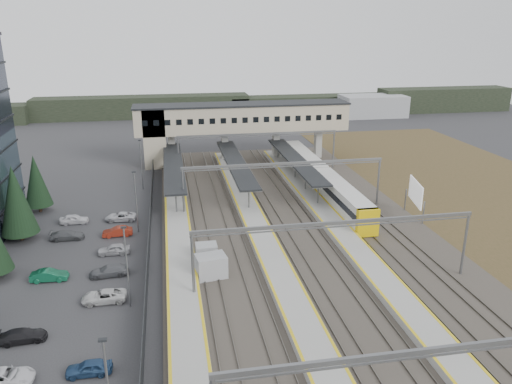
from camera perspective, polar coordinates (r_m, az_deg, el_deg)
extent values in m
plane|color=#2B2B2D|center=(56.60, -5.52, -7.91)|extent=(220.00, 220.00, 0.00)
cylinder|color=black|center=(67.88, -25.21, -4.51)|extent=(0.44, 0.44, 1.20)
cone|color=black|center=(66.34, -25.75, -0.80)|extent=(4.42, 4.42, 8.50)
cylinder|color=black|center=(76.93, -23.45, -1.64)|extent=(0.44, 0.44, 1.20)
cone|color=black|center=(75.75, -23.83, 1.21)|extent=(3.74, 3.74, 7.20)
imported|color=silver|center=(43.21, -26.86, -18.35)|extent=(4.54, 2.44, 1.21)
imported|color=black|center=(47.43, -25.11, -14.64)|extent=(3.95, 1.88, 1.11)
imported|color=#0F5236|center=(56.34, -22.56, -8.79)|extent=(3.78, 1.43, 1.23)
imported|color=#4C4E51|center=(65.79, -20.76, -4.63)|extent=(4.05, 1.66, 1.17)
imported|color=silver|center=(70.62, -20.06, -2.93)|extent=(3.75, 1.60, 1.27)
imported|color=navy|center=(41.84, -18.56, -18.51)|extent=(3.45, 1.42, 1.17)
imported|color=silver|center=(50.65, -16.99, -11.34)|extent=(4.24, 1.96, 1.18)
imported|color=#54565B|center=(55.29, -16.42, -8.62)|extent=(4.22, 1.99, 1.19)
imported|color=#A6A5AA|center=(60.03, -15.95, -6.31)|extent=(3.70, 1.57, 1.25)
imported|color=maroon|center=(64.88, -15.55, -4.38)|extent=(3.75, 1.47, 1.21)
imported|color=silver|center=(69.80, -15.21, -2.73)|extent=(4.29, 2.28, 1.15)
cube|color=black|center=(31.09, -17.14, -15.85)|extent=(0.50, 0.25, 0.15)
cylinder|color=slate|center=(47.73, -14.52, -8.38)|extent=(0.16, 0.16, 8.00)
cube|color=black|center=(46.10, -14.92, -3.94)|extent=(0.50, 0.25, 0.15)
cylinder|color=slate|center=(64.30, -13.53, -1.17)|extent=(0.16, 0.16, 8.00)
cube|color=black|center=(63.10, -13.80, 2.25)|extent=(0.50, 0.25, 0.15)
cylinder|color=slate|center=(81.48, -12.96, 3.04)|extent=(0.16, 0.16, 8.00)
cube|color=black|center=(80.53, -13.16, 5.78)|extent=(0.50, 0.25, 0.15)
cube|color=#26282B|center=(60.66, -12.12, -5.34)|extent=(0.08, 90.00, 2.00)
cube|color=#939598|center=(52.58, -5.16, -8.52)|extent=(3.40, 2.73, 2.56)
cube|color=#939598|center=(56.01, -5.67, -6.99)|extent=(2.35, 1.97, 2.14)
cube|color=#3C3630|center=(62.94, 5.06, -4.96)|extent=(34.00, 90.00, 0.20)
cube|color=#59544C|center=(60.95, -6.62, -5.65)|extent=(0.08, 90.00, 0.14)
cube|color=#59544C|center=(61.04, -5.26, -5.56)|extent=(0.08, 90.00, 0.14)
cube|color=#59544C|center=(61.28, -2.87, -5.40)|extent=(0.08, 90.00, 0.14)
cube|color=#59544C|center=(61.46, -1.53, -5.31)|extent=(0.08, 90.00, 0.14)
cube|color=#59544C|center=(62.24, 2.63, -5.00)|extent=(0.08, 90.00, 0.14)
cube|color=#59544C|center=(62.56, 3.93, -4.90)|extent=(0.08, 90.00, 0.14)
cube|color=#59544C|center=(63.20, 6.19, -4.72)|extent=(0.08, 90.00, 0.14)
cube|color=#59544C|center=(63.60, 7.44, -4.62)|extent=(0.08, 90.00, 0.14)
cube|color=#59544C|center=(65.06, 11.28, -4.29)|extent=(0.08, 90.00, 0.14)
cube|color=#59544C|center=(65.58, 12.46, -4.18)|extent=(0.08, 90.00, 0.14)
cube|color=#59544C|center=(66.58, 14.50, -3.99)|extent=(0.08, 90.00, 0.14)
cube|color=#59544C|center=(67.17, 15.62, -3.89)|extent=(0.08, 90.00, 0.14)
cube|color=#9D9C97|center=(60.81, -8.78, -5.63)|extent=(3.20, 82.00, 0.90)
cube|color=gold|center=(60.63, -10.17, -5.31)|extent=(0.25, 82.00, 0.02)
cube|color=gold|center=(60.66, -7.42, -5.15)|extent=(0.25, 82.00, 0.02)
cube|color=#9D9C97|center=(61.74, 0.57, -5.02)|extent=(3.20, 82.00, 0.90)
cube|color=gold|center=(61.32, -0.77, -4.72)|extent=(0.25, 82.00, 0.02)
cube|color=gold|center=(61.82, 1.89, -4.53)|extent=(0.25, 82.00, 0.02)
cube|color=#9D9C97|center=(64.23, 9.39, -4.31)|extent=(3.20, 82.00, 0.90)
cube|color=gold|center=(63.60, 8.17, -4.04)|extent=(0.25, 82.00, 0.02)
cube|color=gold|center=(64.53, 10.63, -3.83)|extent=(0.25, 82.00, 0.02)
cube|color=black|center=(80.40, -9.43, 3.06)|extent=(3.00, 30.00, 0.25)
cube|color=slate|center=(80.44, -9.42, 2.96)|extent=(3.10, 30.00, 0.12)
cylinder|color=slate|center=(68.46, -9.11, -1.08)|extent=(0.20, 0.20, 3.10)
cylinder|color=slate|center=(74.62, -9.25, 0.57)|extent=(0.20, 0.20, 3.10)
cylinder|color=slate|center=(80.84, -9.37, 1.97)|extent=(0.20, 0.20, 3.10)
cylinder|color=slate|center=(87.09, -9.47, 3.17)|extent=(0.20, 0.20, 3.10)
cylinder|color=slate|center=(93.38, -9.56, 4.21)|extent=(0.20, 0.20, 3.10)
cube|color=black|center=(81.10, -2.34, 3.44)|extent=(3.00, 30.00, 0.25)
cube|color=slate|center=(81.14, -2.34, 3.33)|extent=(3.10, 30.00, 0.12)
cylinder|color=slate|center=(69.29, -0.82, -0.60)|extent=(0.20, 0.20, 3.10)
cylinder|color=slate|center=(75.38, -1.64, 0.99)|extent=(0.20, 0.20, 3.10)
cylinder|color=slate|center=(81.54, -2.33, 2.35)|extent=(0.20, 0.20, 3.10)
cylinder|color=slate|center=(87.74, -2.92, 3.52)|extent=(0.20, 0.20, 3.10)
cylinder|color=slate|center=(93.99, -3.44, 4.53)|extent=(0.20, 0.20, 3.10)
cube|color=black|center=(83.01, 4.52, 3.75)|extent=(3.00, 30.00, 0.25)
cube|color=slate|center=(83.05, 4.52, 3.65)|extent=(3.10, 30.00, 0.12)
cylinder|color=slate|center=(71.51, 7.10, -0.13)|extent=(0.20, 0.20, 3.10)
cylinder|color=slate|center=(77.43, 5.70, 1.39)|extent=(0.20, 0.20, 3.10)
cylinder|color=slate|center=(83.44, 4.49, 2.69)|extent=(0.20, 0.20, 3.10)
cylinder|color=slate|center=(89.51, 3.45, 3.81)|extent=(0.20, 0.20, 3.10)
cylinder|color=slate|center=(95.64, 2.54, 4.79)|extent=(0.20, 0.20, 3.10)
cube|color=#B2A88D|center=(95.11, -1.54, 8.48)|extent=(40.00, 6.00, 5.00)
cube|color=black|center=(94.70, -1.56, 10.00)|extent=(40.40, 6.40, 0.30)
cube|color=#B2A88D|center=(94.66, -11.51, 6.21)|extent=(4.00, 6.00, 11.00)
cube|color=black|center=(91.15, -12.60, 7.66)|extent=(1.00, 0.06, 1.00)
cube|color=black|center=(91.08, -11.34, 7.74)|extent=(1.00, 0.06, 1.00)
cube|color=black|center=(91.06, -10.07, 7.81)|extent=(1.00, 0.06, 1.00)
cube|color=black|center=(91.09, -8.80, 7.88)|extent=(1.00, 0.06, 1.00)
cube|color=black|center=(91.16, -7.53, 7.95)|extent=(1.00, 0.06, 1.00)
cube|color=black|center=(91.27, -6.27, 8.01)|extent=(1.00, 0.06, 1.00)
cube|color=black|center=(91.43, -5.01, 8.07)|extent=(1.00, 0.06, 1.00)
cube|color=black|center=(91.63, -3.75, 8.12)|extent=(1.00, 0.06, 1.00)
cube|color=black|center=(91.87, -2.50, 8.17)|extent=(1.00, 0.06, 1.00)
cube|color=black|center=(92.16, -1.26, 8.22)|extent=(1.00, 0.06, 1.00)
cube|color=black|center=(92.49, -0.02, 8.26)|extent=(1.00, 0.06, 1.00)
cube|color=black|center=(92.86, 1.21, 8.30)|extent=(1.00, 0.06, 1.00)
cube|color=black|center=(93.27, 2.43, 8.33)|extent=(1.00, 0.06, 1.00)
cube|color=black|center=(93.72, 3.63, 8.36)|extent=(1.00, 0.06, 1.00)
cube|color=black|center=(94.22, 4.83, 8.39)|extent=(1.00, 0.06, 1.00)
cube|color=black|center=(94.75, 6.01, 8.41)|extent=(1.00, 0.06, 1.00)
cube|color=black|center=(95.32, 7.18, 8.43)|extent=(1.00, 0.06, 1.00)
cube|color=black|center=(95.93, 8.33, 8.44)|extent=(1.00, 0.06, 1.00)
cube|color=black|center=(96.58, 9.47, 8.45)|extent=(1.00, 0.06, 1.00)
cube|color=#9D9C97|center=(95.18, -10.51, 4.80)|extent=(1.20, 1.60, 6.00)
cube|color=#9D9C97|center=(95.18, -9.60, 4.85)|extent=(1.20, 1.60, 6.00)
cube|color=#9D9C97|center=(95.78, -3.59, 5.16)|extent=(1.20, 1.60, 6.00)
cube|color=#9D9C97|center=(97.40, 2.28, 5.41)|extent=(1.20, 1.60, 6.00)
cube|color=#9D9C97|center=(99.55, 7.09, 5.57)|extent=(1.20, 1.60, 6.00)
cube|color=slate|center=(32.93, 21.15, -16.31)|extent=(28.40, 0.25, 0.35)
cube|color=slate|center=(33.15, 21.06, -16.88)|extent=(28.40, 0.12, 0.12)
cylinder|color=slate|center=(47.79, -7.21, -8.53)|extent=(0.28, 0.28, 7.00)
cylinder|color=slate|center=(56.22, 22.73, -5.62)|extent=(0.28, 0.28, 7.00)
cube|color=slate|center=(48.86, 9.25, -3.50)|extent=(28.40, 0.25, 0.35)
cube|color=slate|center=(49.01, 9.23, -3.93)|extent=(28.40, 0.12, 0.12)
cylinder|color=slate|center=(68.12, -8.32, -0.16)|extent=(0.28, 0.28, 7.00)
cylinder|color=slate|center=(74.28, 13.79, 1.07)|extent=(0.28, 0.28, 7.00)
cube|color=slate|center=(68.88, 3.27, 3.26)|extent=(28.40, 0.25, 0.35)
cube|color=slate|center=(68.98, 3.27, 2.94)|extent=(28.40, 0.12, 0.12)
cylinder|color=slate|center=(87.31, -8.86, 3.99)|extent=(0.28, 0.28, 7.00)
cylinder|color=slate|center=(92.20, 8.85, 4.76)|extent=(0.28, 0.28, 7.00)
cube|color=slate|center=(87.90, 0.24, 6.65)|extent=(28.40, 0.25, 0.35)
cube|color=slate|center=(87.99, 0.24, 6.40)|extent=(28.40, 0.12, 0.12)
cube|color=silver|center=(71.13, 9.78, -0.66)|extent=(2.73, 18.93, 3.52)
cube|color=black|center=(71.01, 9.80, -0.36)|extent=(2.79, 18.33, 0.88)
cube|color=slate|center=(71.64, 9.71, -1.80)|extent=(2.34, 17.53, 0.49)
cube|color=silver|center=(88.89, 5.56, 3.42)|extent=(2.73, 18.93, 3.52)
cube|color=black|center=(88.79, 5.57, 3.66)|extent=(2.79, 18.33, 0.88)
cube|color=slate|center=(89.30, 5.53, 2.48)|extent=(2.34, 17.53, 0.49)
cube|color=#D6B007|center=(62.99, 12.63, -3.42)|extent=(2.75, 0.90, 3.52)
cylinder|color=slate|center=(69.09, 18.59, -2.33)|extent=(0.20, 0.20, 3.30)
cylinder|color=slate|center=(73.37, 16.70, -0.93)|extent=(0.20, 0.20, 3.30)
cube|color=white|center=(70.55, 17.78, -0.01)|extent=(1.46, 6.07, 3.09)
cube|color=black|center=(147.38, -12.77, 9.47)|extent=(60.00, 8.00, 6.00)
cube|color=black|center=(153.66, 6.47, 9.98)|extent=(50.00, 8.00, 5.00)
cube|color=black|center=(165.01, 20.64, 9.86)|extent=(40.00, 8.00, 7.00)
cube|color=#939598|center=(149.37, 13.19, 9.56)|extent=(18.00, 10.00, 6.00)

